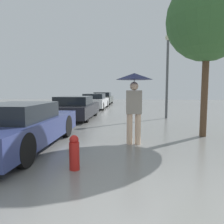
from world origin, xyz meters
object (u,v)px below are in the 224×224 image
at_px(street_lamp, 167,67).
at_px(parked_car_farthest, 103,98).
at_px(parked_car_second, 75,108).
at_px(fire_hydrant, 74,153).
at_px(parked_car_third, 95,101).
at_px(parked_car_nearest, 21,126).
at_px(pedestrian, 134,91).
at_px(tree, 208,20).

bearing_deg(street_lamp, parked_car_farthest, 113.38).
height_order(parked_car_second, fire_hydrant, parked_car_second).
bearing_deg(parked_car_third, fire_hydrant, -82.37).
height_order(parked_car_nearest, fire_hydrant, parked_car_nearest).
height_order(parked_car_nearest, parked_car_second, parked_car_nearest).
distance_m(pedestrian, parked_car_farthest, 16.54).
xyz_separation_m(parked_car_nearest, tree, (5.05, 1.85, 3.02)).
relative_size(parked_car_third, tree, 0.91).
relative_size(parked_car_farthest, tree, 0.88).
height_order(parked_car_farthest, tree, tree).
relative_size(street_lamp, fire_hydrant, 6.44).
distance_m(parked_car_third, tree, 11.34).
bearing_deg(parked_car_nearest, parked_car_third, 90.07).
bearing_deg(fire_hydrant, parked_car_third, 97.63).
height_order(tree, fire_hydrant, tree).
bearing_deg(parked_car_second, parked_car_farthest, 89.95).
height_order(pedestrian, parked_car_third, pedestrian).
height_order(parked_car_nearest, street_lamp, street_lamp).
bearing_deg(parked_car_third, pedestrian, -75.34).
bearing_deg(parked_car_third, street_lamp, -49.61).
xyz_separation_m(pedestrian, parked_car_nearest, (-2.83, -0.64, -0.89)).
bearing_deg(pedestrian, tree, 28.70).
xyz_separation_m(parked_car_nearest, parked_car_farthest, (-0.07, 16.89, 0.01)).
relative_size(pedestrian, parked_car_third, 0.43).
bearing_deg(pedestrian, parked_car_farthest, 100.14).
relative_size(tree, street_lamp, 1.15).
bearing_deg(tree, parked_car_second, 143.40).
relative_size(parked_car_second, street_lamp, 0.97).
distance_m(tree, fire_hydrant, 5.65).
relative_size(pedestrian, parked_car_second, 0.47).
height_order(parked_car_farthest, fire_hydrant, parked_car_farthest).
xyz_separation_m(parked_car_second, fire_hydrant, (1.80, -7.02, -0.21)).
relative_size(pedestrian, street_lamp, 0.45).
bearing_deg(parked_car_nearest, fire_hydrant, -38.50).
bearing_deg(parked_car_nearest, parked_car_second, 90.85).
bearing_deg(tree, parked_car_farthest, 108.80).
relative_size(parked_car_third, parked_car_farthest, 1.03).
relative_size(pedestrian, parked_car_nearest, 0.43).
xyz_separation_m(parked_car_third, parked_car_farthest, (-0.06, 5.36, 0.02)).
distance_m(parked_car_second, street_lamp, 5.13).
distance_m(pedestrian, tree, 3.30).
relative_size(parked_car_second, fire_hydrant, 6.23).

